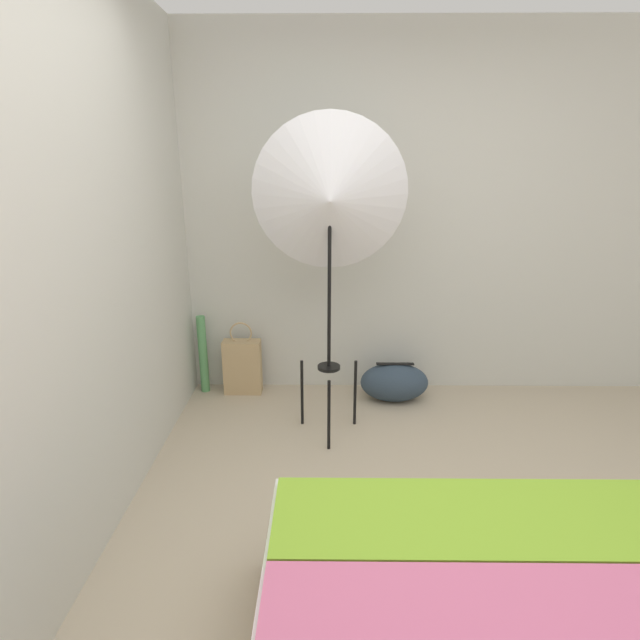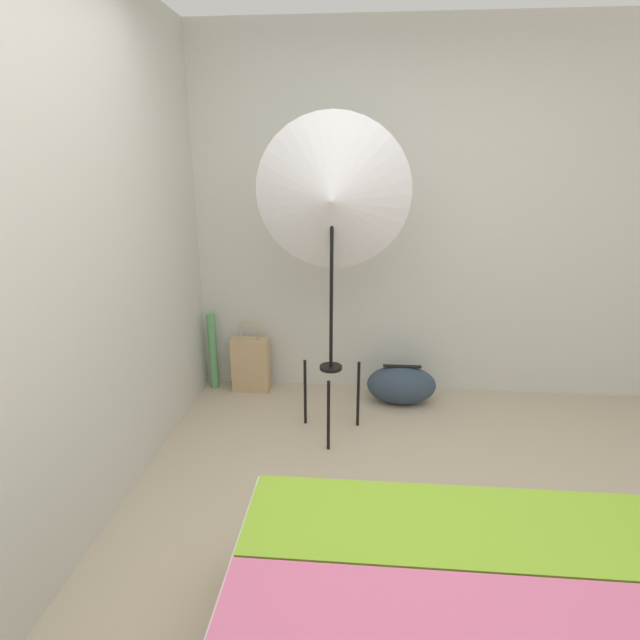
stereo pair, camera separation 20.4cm
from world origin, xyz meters
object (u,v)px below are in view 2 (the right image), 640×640
photo_umbrella (332,199)px  paper_roll (213,351)px  duffel_bag (401,385)px  tote_bag (251,364)px

photo_umbrella → paper_roll: (-0.95, 0.60, -1.20)m
photo_umbrella → duffel_bag: (0.49, 0.46, -1.35)m
photo_umbrella → tote_bag: 1.55m
photo_umbrella → tote_bag: bearing=138.2°
photo_umbrella → tote_bag: size_ratio=3.49×
tote_bag → duffel_bag: tote_bag is taller
duffel_bag → paper_roll: bearing=174.3°
duffel_bag → paper_roll: paper_roll is taller
tote_bag → duffel_bag: size_ratio=1.14×
photo_umbrella → duffel_bag: bearing=43.3°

